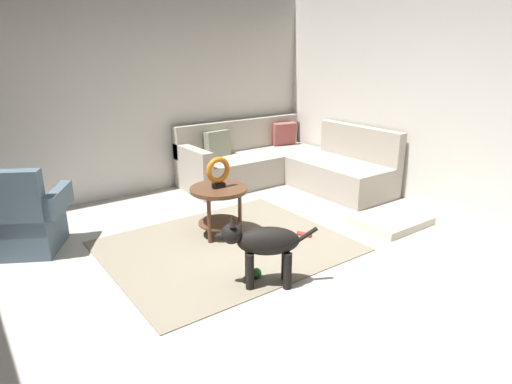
# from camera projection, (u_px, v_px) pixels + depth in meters

# --- Properties ---
(ground_plane) EXTENTS (6.00, 6.00, 0.10)m
(ground_plane) POSITION_uv_depth(u_px,v_px,m) (255.00, 284.00, 3.79)
(ground_plane) COLOR #B7B2A8
(wall_back) EXTENTS (6.00, 0.12, 2.70)m
(wall_back) POSITION_uv_depth(u_px,v_px,m) (121.00, 94.00, 5.60)
(wall_back) COLOR silver
(wall_back) RESTS_ON ground_plane
(wall_right) EXTENTS (0.12, 6.00, 2.70)m
(wall_right) POSITION_uv_depth(u_px,v_px,m) (461.00, 99.00, 5.00)
(wall_right) COLOR silver
(wall_right) RESTS_ON ground_plane
(area_rug) EXTENTS (2.30, 1.90, 0.01)m
(area_rug) POSITION_uv_depth(u_px,v_px,m) (226.00, 246.00, 4.39)
(area_rug) COLOR gray
(area_rug) RESTS_ON ground_plane
(sectional_couch) EXTENTS (2.20, 2.25, 0.88)m
(sectional_couch) POSITION_uv_depth(u_px,v_px,m) (283.00, 165.00, 6.34)
(sectional_couch) COLOR #B2A899
(sectional_couch) RESTS_ON ground_plane
(armchair) EXTENTS (0.99, 0.92, 0.88)m
(armchair) POSITION_uv_depth(u_px,v_px,m) (22.00, 221.00, 4.19)
(armchair) COLOR #4C6070
(armchair) RESTS_ON ground_plane
(side_table) EXTENTS (0.60, 0.60, 0.54)m
(side_table) POSITION_uv_depth(u_px,v_px,m) (219.00, 199.00, 4.52)
(side_table) COLOR brown
(side_table) RESTS_ON ground_plane
(torus_sculpture) EXTENTS (0.28, 0.08, 0.33)m
(torus_sculpture) POSITION_uv_depth(u_px,v_px,m) (218.00, 172.00, 4.43)
(torus_sculpture) COLOR black
(torus_sculpture) RESTS_ON side_table
(dog_bed_mat) EXTENTS (0.80, 0.60, 0.09)m
(dog_bed_mat) POSITION_uv_depth(u_px,v_px,m) (391.00, 221.00, 4.93)
(dog_bed_mat) COLOR beige
(dog_bed_mat) RESTS_ON ground_plane
(dog) EXTENTS (0.74, 0.50, 0.63)m
(dog) POSITION_uv_depth(u_px,v_px,m) (263.00, 244.00, 3.56)
(dog) COLOR black
(dog) RESTS_ON ground_plane
(dog_toy_ball) EXTENTS (0.09, 0.09, 0.09)m
(dog_toy_ball) POSITION_uv_depth(u_px,v_px,m) (256.00, 273.00, 3.78)
(dog_toy_ball) COLOR green
(dog_toy_ball) RESTS_ON ground_plane
(dog_toy_rope) EXTENTS (0.11, 0.16, 0.05)m
(dog_toy_rope) POSITION_uv_depth(u_px,v_px,m) (304.00, 235.00, 4.61)
(dog_toy_rope) COLOR red
(dog_toy_rope) RESTS_ON ground_plane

